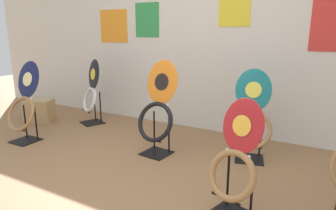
{
  "coord_description": "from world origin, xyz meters",
  "views": [
    {
      "loc": [
        1.42,
        -1.44,
        1.27
      ],
      "look_at": [
        -0.0,
        1.1,
        0.55
      ],
      "focal_mm": 32.0,
      "sensor_mm": 36.0,
      "label": 1
    }
  ],
  "objects": [
    {
      "name": "ground_plane",
      "position": [
        0.0,
        0.0,
        0.0
      ],
      "size": [
        14.0,
        14.0,
        0.0
      ],
      "primitive_type": "plane",
      "color": "#8E6642"
    },
    {
      "name": "wall_back",
      "position": [
        -0.0,
        2.14,
        1.3
      ],
      "size": [
        8.0,
        0.07,
        2.6
      ],
      "color": "silver",
      "rests_on": "ground_plane"
    },
    {
      "name": "toilet_seat_display_crimson_swirl",
      "position": [
        0.9,
        0.42,
        0.39
      ],
      "size": [
        0.4,
        0.35,
        0.84
      ],
      "color": "black",
      "rests_on": "ground_plane"
    },
    {
      "name": "toilet_seat_display_jazz_black",
      "position": [
        -1.5,
        1.6,
        0.41
      ],
      "size": [
        0.4,
        0.37,
        0.9
      ],
      "color": "black",
      "rests_on": "ground_plane"
    },
    {
      "name": "toilet_seat_display_orange_sun",
      "position": [
        -0.14,
        1.12,
        0.45
      ],
      "size": [
        0.45,
        0.35,
        0.99
      ],
      "color": "black",
      "rests_on": "ground_plane"
    },
    {
      "name": "toilet_seat_display_navy_moon",
      "position": [
        -1.69,
        0.69,
        0.43
      ],
      "size": [
        0.42,
        0.34,
        0.93
      ],
      "color": "black",
      "rests_on": "ground_plane"
    },
    {
      "name": "toilet_seat_display_teal_sax",
      "position": [
        0.76,
        1.46,
        0.4
      ],
      "size": [
        0.45,
        0.41,
        0.91
      ],
      "color": "black",
      "rests_on": "ground_plane"
    },
    {
      "name": "storage_box",
      "position": [
        -2.23,
        1.29,
        0.16
      ],
      "size": [
        0.45,
        0.42,
        0.31
      ],
      "color": "tan",
      "rests_on": "ground_plane"
    }
  ]
}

